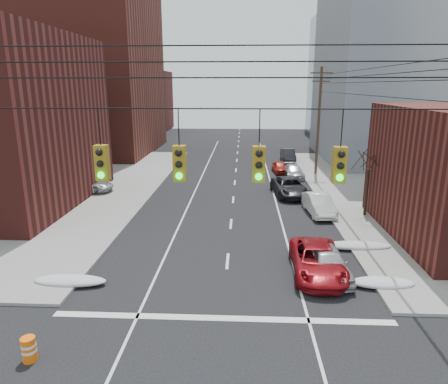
# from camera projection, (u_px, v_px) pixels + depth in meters

# --- Properties ---
(building_brick_tall) EXTENTS (24.00, 20.00, 30.00)m
(building_brick_tall) POSITION_uv_depth(u_px,v_px,m) (60.00, 41.00, 53.55)
(building_brick_tall) COLOR maroon
(building_brick_tall) RESTS_ON ground
(building_brick_far) EXTENTS (22.00, 18.00, 12.00)m
(building_brick_far) POSITION_uv_depth(u_px,v_px,m) (112.00, 102.00, 81.05)
(building_brick_far) COLOR #531C18
(building_brick_far) RESTS_ON ground
(building_office) EXTENTS (22.00, 20.00, 25.00)m
(building_office) POSITION_uv_depth(u_px,v_px,m) (420.00, 57.00, 48.21)
(building_office) COLOR gray
(building_office) RESTS_ON ground
(building_glass) EXTENTS (20.00, 18.00, 22.00)m
(building_glass) POSITION_uv_depth(u_px,v_px,m) (370.00, 75.00, 73.59)
(building_glass) COLOR gray
(building_glass) RESTS_ON ground
(utility_pole_far) EXTENTS (2.20, 0.28, 11.00)m
(utility_pole_far) POSITION_uv_depth(u_px,v_px,m) (319.00, 120.00, 40.93)
(utility_pole_far) COLOR #473323
(utility_pole_far) RESTS_ON ground
(traffic_signals) EXTENTS (17.00, 0.42, 2.02)m
(traffic_signals) POSITION_uv_depth(u_px,v_px,m) (219.00, 162.00, 11.02)
(traffic_signals) COLOR black
(traffic_signals) RESTS_ON ground
(bare_tree) EXTENTS (2.09, 2.20, 4.93)m
(bare_tree) POSITION_uv_depth(u_px,v_px,m) (367.00, 186.00, 28.26)
(bare_tree) COLOR black
(bare_tree) RESTS_ON ground
(snow_nw) EXTENTS (3.50, 1.08, 0.42)m
(snow_nw) POSITION_uv_depth(u_px,v_px,m) (70.00, 281.00, 18.98)
(snow_nw) COLOR silver
(snow_nw) RESTS_ON ground
(snow_ne) EXTENTS (3.00, 1.08, 0.42)m
(snow_ne) POSITION_uv_depth(u_px,v_px,m) (382.00, 283.00, 18.78)
(snow_ne) COLOR silver
(snow_ne) RESTS_ON ground
(snow_east_far) EXTENTS (4.00, 1.08, 0.42)m
(snow_east_far) POSITION_uv_depth(u_px,v_px,m) (356.00, 246.00, 23.12)
(snow_east_far) COLOR silver
(snow_east_far) RESTS_ON ground
(red_pickup) EXTENTS (2.57, 5.34, 1.47)m
(red_pickup) POSITION_uv_depth(u_px,v_px,m) (317.00, 260.00, 19.93)
(red_pickup) COLOR maroon
(red_pickup) RESTS_ON ground
(parked_car_a) EXTENTS (2.12, 4.43, 1.46)m
(parked_car_a) POSITION_uv_depth(u_px,v_px,m) (327.00, 262.00, 19.77)
(parked_car_a) COLOR #BCBCC1
(parked_car_a) RESTS_ON ground
(parked_car_b) EXTENTS (1.97, 4.60, 1.48)m
(parked_car_b) POSITION_uv_depth(u_px,v_px,m) (319.00, 204.00, 29.32)
(parked_car_b) COLOR white
(parked_car_b) RESTS_ON ground
(parked_car_c) EXTENTS (3.18, 5.73, 1.52)m
(parked_car_c) POSITION_uv_depth(u_px,v_px,m) (289.00, 187.00, 34.29)
(parked_car_c) COLOR black
(parked_car_c) RESTS_ON ground
(parked_car_d) EXTENTS (1.99, 4.44, 1.26)m
(parked_car_d) POSITION_uv_depth(u_px,v_px,m) (294.00, 171.00, 41.02)
(parked_car_d) COLOR #A7A6AB
(parked_car_d) RESTS_ON ground
(parked_car_e) EXTENTS (1.78, 3.72, 1.23)m
(parked_car_e) POSITION_uv_depth(u_px,v_px,m) (280.00, 167.00, 43.27)
(parked_car_e) COLOR maroon
(parked_car_e) RESTS_ON ground
(parked_car_f) EXTENTS (1.62, 4.62, 1.52)m
(parked_car_f) POSITION_uv_depth(u_px,v_px,m) (288.00, 155.00, 49.85)
(parked_car_f) COLOR black
(parked_car_f) RESTS_ON ground
(lot_car_a) EXTENTS (4.44, 1.74, 1.44)m
(lot_car_a) POSITION_uv_depth(u_px,v_px,m) (72.00, 185.00, 34.59)
(lot_car_a) COLOR silver
(lot_car_a) RESTS_ON sidewalk_nw
(lot_car_b) EXTENTS (4.89, 2.95, 1.27)m
(lot_car_b) POSITION_uv_depth(u_px,v_px,m) (88.00, 184.00, 35.13)
(lot_car_b) COLOR #AFAFB4
(lot_car_b) RESTS_ON sidewalk_nw
(lot_car_c) EXTENTS (5.00, 2.31, 1.42)m
(lot_car_c) POSITION_uv_depth(u_px,v_px,m) (7.00, 199.00, 30.33)
(lot_car_c) COLOR black
(lot_car_c) RESTS_ON sidewalk_nw
(lot_car_d) EXTENTS (4.31, 2.26, 1.40)m
(lot_car_d) POSITION_uv_depth(u_px,v_px,m) (51.00, 176.00, 38.02)
(lot_car_d) COLOR silver
(lot_car_d) RESTS_ON sidewalk_nw
(construction_barrel) EXTENTS (0.51, 0.51, 0.88)m
(construction_barrel) POSITION_uv_depth(u_px,v_px,m) (29.00, 349.00, 13.69)
(construction_barrel) COLOR orange
(construction_barrel) RESTS_ON ground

